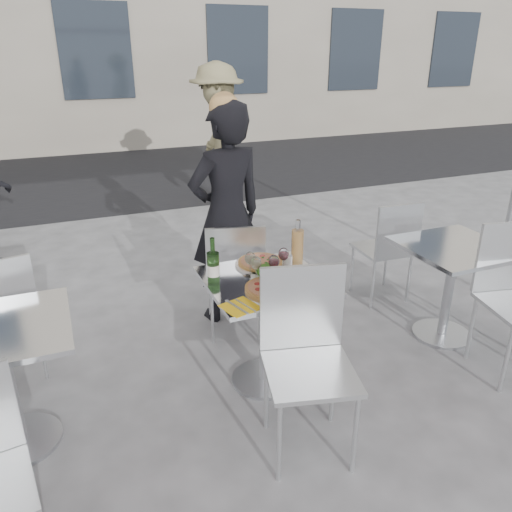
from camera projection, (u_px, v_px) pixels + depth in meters
name	position (u px, v px, depth m)	size (l,w,h in m)	color
ground	(264.00, 380.00, 3.36)	(80.00, 80.00, 0.00)	#5E5E60
street_asphalt	(121.00, 173.00, 8.90)	(24.00, 5.00, 0.00)	black
main_table	(265.00, 310.00, 3.15)	(0.72, 0.72, 0.75)	#B7BABF
side_table_left	(4.00, 362.00, 2.63)	(0.72, 0.72, 0.75)	#B7BABF
side_table_right	(452.00, 272.00, 3.68)	(0.72, 0.72, 0.75)	#B7BABF
chair_far	(235.00, 271.00, 3.67)	(0.52, 0.53, 0.93)	silver
chair_near	(306.00, 346.00, 2.66)	(0.56, 0.57, 1.02)	silver
side_chair_lfar	(1.00, 309.00, 3.15)	(0.49, 0.50, 0.92)	silver
side_chair_rfar	(389.00, 244.00, 4.20)	(0.44, 0.45, 0.92)	silver
woman_diner	(227.00, 215.00, 3.86)	(0.63, 0.42, 1.74)	black
pedestrian_b	(218.00, 137.00, 6.70)	(1.24, 0.71, 1.91)	#8B815A
pizza_near	(270.00, 288.00, 2.94)	(0.30, 0.30, 0.02)	tan
pizza_far	(261.00, 263.00, 3.27)	(0.34, 0.34, 0.03)	white
salad_plate	(268.00, 272.00, 3.09)	(0.22, 0.22, 0.09)	white
wine_bottle	(213.00, 266.00, 2.98)	(0.07, 0.08, 0.29)	#295520
carafe	(297.00, 245.00, 3.29)	(0.08, 0.08, 0.29)	#E2AD60
sugar_shaker	(287.00, 261.00, 3.20)	(0.06, 0.06, 0.11)	white
wineglass_white_a	(256.00, 264.00, 3.02)	(0.07, 0.07, 0.16)	white
wineglass_white_b	(250.00, 259.00, 3.09)	(0.07, 0.07, 0.16)	white
wineglass_red_a	(274.00, 262.00, 3.05)	(0.07, 0.07, 0.16)	white
wineglass_red_b	(284.00, 255.00, 3.15)	(0.07, 0.07, 0.16)	white
napkin_left	(240.00, 307.00, 2.75)	(0.22, 0.22, 0.01)	yellow
napkin_right	(319.00, 290.00, 2.94)	(0.20, 0.20, 0.01)	yellow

